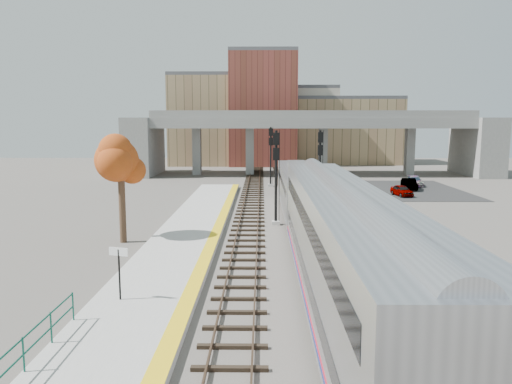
# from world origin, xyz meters

# --- Properties ---
(ground) EXTENTS (160.00, 160.00, 0.00)m
(ground) POSITION_xyz_m (0.00, 0.00, 0.00)
(ground) COLOR #47423D
(ground) RESTS_ON ground
(platform) EXTENTS (4.50, 60.00, 0.35)m
(platform) POSITION_xyz_m (-7.25, 0.00, 0.17)
(platform) COLOR #9E9E99
(platform) RESTS_ON ground
(yellow_strip) EXTENTS (0.70, 60.00, 0.01)m
(yellow_strip) POSITION_xyz_m (-5.35, 0.00, 0.35)
(yellow_strip) COLOR yellow
(yellow_strip) RESTS_ON platform
(tracks) EXTENTS (10.70, 95.00, 0.25)m
(tracks) POSITION_xyz_m (0.93, 12.50, 0.08)
(tracks) COLOR black
(tracks) RESTS_ON ground
(overpass) EXTENTS (54.00, 12.00, 9.50)m
(overpass) POSITION_xyz_m (4.92, 45.00, 5.81)
(overpass) COLOR slate
(overpass) RESTS_ON ground
(buildings_far) EXTENTS (43.00, 21.00, 20.60)m
(buildings_far) POSITION_xyz_m (1.26, 66.57, 7.88)
(buildings_far) COLOR #9B835A
(buildings_far) RESTS_ON ground
(parking_lot) EXTENTS (14.00, 18.00, 0.04)m
(parking_lot) POSITION_xyz_m (14.00, 28.00, 0.02)
(parking_lot) COLOR black
(parking_lot) RESTS_ON ground
(locomotive) EXTENTS (3.02, 19.05, 4.10)m
(locomotive) POSITION_xyz_m (1.00, 11.90, 2.28)
(locomotive) COLOR #A8AAB2
(locomotive) RESTS_ON ground
(coach) EXTENTS (3.03, 25.00, 5.00)m
(coach) POSITION_xyz_m (1.00, -10.71, 2.80)
(coach) COLOR #A8AAB2
(coach) RESTS_ON ground
(signal_mast_near) EXTENTS (0.60, 0.64, 7.26)m
(signal_mast_near) POSITION_xyz_m (-1.10, 7.66, 3.64)
(signal_mast_near) COLOR #9E9E99
(signal_mast_near) RESTS_ON ground
(signal_mast_mid) EXTENTS (0.60, 0.64, 7.16)m
(signal_mast_mid) POSITION_xyz_m (3.00, 14.21, 3.58)
(signal_mast_mid) COLOR #9E9E99
(signal_mast_mid) RESTS_ON ground
(signal_mast_far) EXTENTS (0.60, 0.64, 7.30)m
(signal_mast_far) POSITION_xyz_m (-1.10, 30.94, 3.67)
(signal_mast_far) COLOR #9E9E99
(signal_mast_far) RESTS_ON ground
(station_sign) EXTENTS (0.88, 0.30, 2.27)m
(station_sign) POSITION_xyz_m (-8.24, -9.75, 1.98)
(station_sign) COLOR black
(station_sign) RESTS_ON platform
(tree) EXTENTS (3.60, 3.60, 7.08)m
(tree) POSITION_xyz_m (-11.33, 1.92, 5.25)
(tree) COLOR #382619
(tree) RESTS_ON ground
(car_a) EXTENTS (1.96, 3.62, 1.17)m
(car_a) POSITION_xyz_m (12.82, 22.82, 0.63)
(car_a) COLOR #99999E
(car_a) RESTS_ON parking_lot
(car_b) EXTENTS (1.89, 4.18, 1.33)m
(car_b) POSITION_xyz_m (15.03, 27.73, 0.71)
(car_b) COLOR #99999E
(car_b) RESTS_ON parking_lot
(car_c) EXTENTS (2.17, 4.26, 1.19)m
(car_c) POSITION_xyz_m (16.73, 31.26, 0.63)
(car_c) COLOR #99999E
(car_c) RESTS_ON parking_lot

